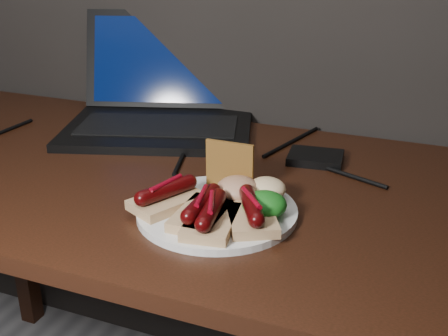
% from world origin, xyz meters
% --- Properties ---
extents(desk, '(1.40, 0.70, 0.75)m').
position_xyz_m(desk, '(0.00, 1.38, 0.66)').
color(desk, '#36160D').
rests_on(desk, ground).
extents(laptop, '(0.51, 0.48, 0.25)m').
position_xyz_m(laptop, '(-0.11, 1.64, 0.80)').
color(laptop, black).
rests_on(laptop, desk).
extents(hard_drive, '(0.11, 0.10, 0.02)m').
position_xyz_m(hard_drive, '(0.28, 1.54, 0.76)').
color(hard_drive, black).
rests_on(hard_drive, desk).
extents(desk_cables, '(0.86, 0.40, 0.01)m').
position_xyz_m(desk_cables, '(0.02, 1.51, 0.75)').
color(desk_cables, black).
rests_on(desk_cables, desk).
extents(plate, '(0.31, 0.31, 0.01)m').
position_xyz_m(plate, '(0.19, 1.26, 0.76)').
color(plate, silver).
rests_on(plate, desk).
extents(bread_sausage_left, '(0.11, 0.13, 0.04)m').
position_xyz_m(bread_sausage_left, '(0.11, 1.24, 0.78)').
color(bread_sausage_left, '#E1B984').
rests_on(bread_sausage_left, plate).
extents(bread_sausage_center, '(0.07, 0.12, 0.04)m').
position_xyz_m(bread_sausage_center, '(0.18, 1.21, 0.78)').
color(bread_sausage_center, '#E1B984').
rests_on(bread_sausage_center, plate).
extents(bread_sausage_right, '(0.12, 0.13, 0.04)m').
position_xyz_m(bread_sausage_right, '(0.25, 1.24, 0.78)').
color(bread_sausage_right, '#E1B984').
rests_on(bread_sausage_right, plate).
extents(bread_sausage_extra, '(0.09, 0.12, 0.04)m').
position_xyz_m(bread_sausage_extra, '(0.20, 1.20, 0.78)').
color(bread_sausage_extra, '#E1B984').
rests_on(bread_sausage_extra, plate).
extents(crispbread, '(0.09, 0.01, 0.08)m').
position_xyz_m(crispbread, '(0.18, 1.34, 0.80)').
color(crispbread, olive).
rests_on(crispbread, plate).
extents(salad_greens, '(0.07, 0.07, 0.04)m').
position_xyz_m(salad_greens, '(0.26, 1.26, 0.78)').
color(salad_greens, '#115911').
rests_on(salad_greens, plate).
extents(salsa_mound, '(0.07, 0.07, 0.04)m').
position_xyz_m(salsa_mound, '(0.21, 1.30, 0.78)').
color(salsa_mound, maroon).
rests_on(salsa_mound, plate).
extents(coleslaw_mound, '(0.06, 0.06, 0.04)m').
position_xyz_m(coleslaw_mound, '(0.25, 1.32, 0.78)').
color(coleslaw_mound, '#EFE9CE').
rests_on(coleslaw_mound, plate).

